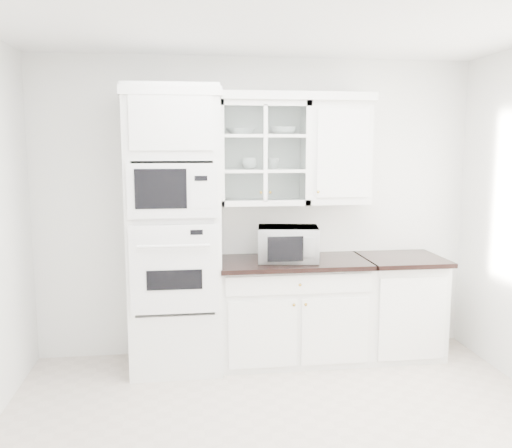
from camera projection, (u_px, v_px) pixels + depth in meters
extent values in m
cube|color=beige|center=(293.00, 447.00, 3.46)|extent=(4.00, 3.50, 0.01)
cube|color=white|center=(257.00, 208.00, 4.98)|extent=(4.00, 0.02, 2.70)
cube|color=white|center=(297.00, 8.00, 3.08)|extent=(4.00, 3.50, 0.02)
cube|color=white|center=(174.00, 231.00, 4.59)|extent=(0.76, 0.65, 2.40)
cube|color=white|center=(174.00, 270.00, 4.30)|extent=(0.70, 0.03, 0.72)
cube|color=black|center=(175.00, 280.00, 4.30)|extent=(0.44, 0.01, 0.16)
cube|color=white|center=(173.00, 191.00, 4.21)|extent=(0.70, 0.03, 0.43)
cube|color=black|center=(161.00, 189.00, 4.18)|extent=(0.40, 0.01, 0.31)
cube|color=white|center=(292.00, 312.00, 4.86)|extent=(1.30, 0.60, 0.88)
cube|color=black|center=(293.00, 262.00, 4.76)|extent=(1.32, 0.67, 0.04)
cube|color=white|center=(399.00, 307.00, 4.99)|extent=(0.70, 0.60, 0.88)
cube|color=black|center=(402.00, 259.00, 4.89)|extent=(0.72, 0.67, 0.04)
cube|color=white|center=(263.00, 153.00, 4.76)|extent=(0.80, 0.33, 0.90)
cube|color=white|center=(263.00, 170.00, 4.78)|extent=(0.74, 0.29, 0.02)
cube|color=white|center=(263.00, 136.00, 4.74)|extent=(0.74, 0.29, 0.02)
cube|color=white|center=(337.00, 153.00, 4.85)|extent=(0.55, 0.33, 0.90)
cube|color=white|center=(251.00, 97.00, 4.65)|extent=(2.14, 0.38, 0.07)
imported|color=white|center=(288.00, 243.00, 4.73)|extent=(0.58, 0.50, 0.30)
imported|color=white|center=(241.00, 131.00, 4.70)|extent=(0.30, 0.30, 0.06)
imported|color=white|center=(284.00, 131.00, 4.75)|extent=(0.23, 0.23, 0.07)
imported|color=white|center=(249.00, 163.00, 4.76)|extent=(0.15, 0.15, 0.10)
imported|color=white|center=(273.00, 164.00, 4.80)|extent=(0.12, 0.12, 0.10)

